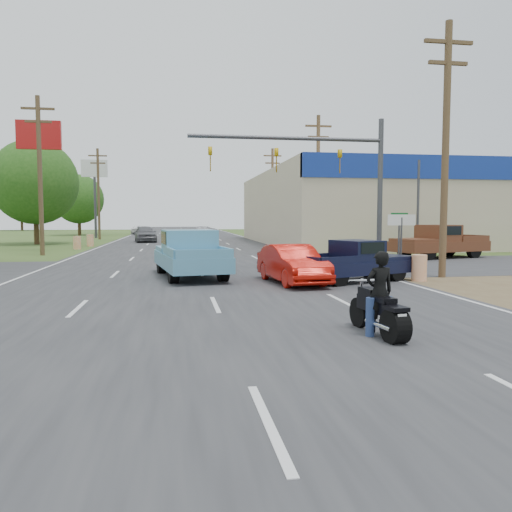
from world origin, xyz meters
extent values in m
plane|color=#314A1D|center=(0.00, 0.00, 0.00)|extent=(200.00, 200.00, 0.00)
cube|color=#2D2D30|center=(0.00, 40.00, 0.01)|extent=(15.00, 180.00, 0.02)
cube|color=#2D2D30|center=(0.00, 18.00, 0.01)|extent=(120.00, 10.00, 0.02)
cube|color=#B7A88C|center=(32.00, 40.00, 3.30)|extent=(50.00, 28.00, 6.60)
cylinder|color=#4C3823|center=(9.50, 13.00, 5.00)|extent=(0.28, 0.28, 10.00)
cube|color=#4C3823|center=(9.50, 13.00, 9.20)|extent=(2.00, 0.14, 0.14)
cube|color=#4C3823|center=(9.50, 13.00, 8.40)|extent=(1.60, 0.14, 0.14)
cylinder|color=#4C3823|center=(9.50, 31.00, 5.00)|extent=(0.28, 0.28, 10.00)
cube|color=#4C3823|center=(9.50, 31.00, 9.20)|extent=(2.00, 0.14, 0.14)
cube|color=#4C3823|center=(9.50, 31.00, 8.40)|extent=(1.60, 0.14, 0.14)
cylinder|color=#4C3823|center=(9.50, 49.00, 5.00)|extent=(0.28, 0.28, 10.00)
cube|color=#4C3823|center=(9.50, 49.00, 9.20)|extent=(2.00, 0.14, 0.14)
cube|color=#4C3823|center=(9.50, 49.00, 8.40)|extent=(1.60, 0.14, 0.14)
cylinder|color=#4C3823|center=(-9.50, 28.00, 5.00)|extent=(0.28, 0.28, 10.00)
cube|color=#4C3823|center=(-9.50, 28.00, 9.20)|extent=(2.00, 0.14, 0.14)
cube|color=#4C3823|center=(-9.50, 28.00, 8.40)|extent=(1.60, 0.14, 0.14)
cylinder|color=#4C3823|center=(-9.50, 52.00, 5.00)|extent=(0.28, 0.28, 10.00)
cube|color=#4C3823|center=(-9.50, 52.00, 9.20)|extent=(2.00, 0.14, 0.14)
cube|color=#4C3823|center=(-9.50, 52.00, 8.40)|extent=(1.60, 0.14, 0.14)
cylinder|color=#422D19|center=(-13.50, 42.00, 1.62)|extent=(0.44, 0.44, 3.24)
sphere|color=#1F4C15|center=(-13.50, 42.00, 5.58)|extent=(7.56, 7.56, 7.56)
cylinder|color=#422D19|center=(-14.20, 66.00, 1.44)|extent=(0.44, 0.44, 2.88)
sphere|color=#1F4C15|center=(-14.20, 66.00, 4.96)|extent=(6.72, 6.72, 6.72)
cylinder|color=#422D19|center=(30.00, 95.00, 1.71)|extent=(0.44, 0.44, 3.42)
sphere|color=#1F4C15|center=(30.00, 95.00, 5.89)|extent=(7.98, 7.98, 7.98)
cylinder|color=#422D19|center=(-30.00, 95.00, 1.89)|extent=(0.44, 0.44, 3.78)
sphere|color=#1F4C15|center=(-30.00, 95.00, 6.51)|extent=(8.82, 8.82, 8.82)
cylinder|color=orange|center=(8.00, 12.00, 0.50)|extent=(0.56, 0.56, 1.00)
cylinder|color=orange|center=(8.40, 20.50, 0.50)|extent=(0.56, 0.56, 1.00)
cylinder|color=orange|center=(-8.50, 34.00, 0.50)|extent=(0.56, 0.56, 1.00)
cylinder|color=orange|center=(-8.20, 38.00, 0.50)|extent=(0.56, 0.56, 1.00)
cylinder|color=#3F3F44|center=(-10.50, 32.00, 4.50)|extent=(0.30, 0.30, 9.00)
cube|color=#B21414|center=(-10.50, 32.00, 8.20)|extent=(3.00, 0.35, 2.00)
cylinder|color=#3F3F44|center=(-10.50, 56.00, 4.50)|extent=(0.30, 0.30, 9.00)
cube|color=white|center=(-10.50, 56.00, 8.20)|extent=(3.00, 0.35, 2.00)
cylinder|color=#3F3F44|center=(8.20, 14.00, 1.20)|extent=(0.08, 0.08, 2.40)
cube|color=white|center=(8.20, 14.00, 2.30)|extent=(1.20, 0.05, 0.45)
cylinder|color=#3F3F44|center=(8.80, 15.50, 1.20)|extent=(0.08, 0.08, 2.40)
cube|color=#0C591E|center=(8.80, 15.50, 2.50)|extent=(0.80, 0.04, 0.22)
cylinder|color=#3F3F44|center=(8.50, 17.00, 3.50)|extent=(0.24, 0.24, 7.00)
cylinder|color=#3F3F44|center=(4.00, 17.00, 6.00)|extent=(9.00, 0.18, 0.18)
imported|color=gold|center=(6.50, 17.00, 5.55)|extent=(0.18, 0.40, 1.10)
imported|color=gold|center=(3.50, 17.00, 5.55)|extent=(0.18, 0.40, 1.10)
imported|color=gold|center=(0.50, 17.00, 5.55)|extent=(0.18, 0.40, 1.10)
imported|color=#B51108|center=(3.12, 12.09, 0.70)|extent=(2.00, 4.40, 1.40)
cylinder|color=black|center=(3.06, 3.29, 0.33)|extent=(0.40, 0.70, 0.66)
cylinder|color=black|center=(2.87, 4.73, 0.33)|extent=(0.20, 0.67, 0.66)
cube|color=black|center=(2.96, 4.04, 0.62)|extent=(0.37, 1.22, 0.30)
cube|color=black|center=(2.93, 4.28, 0.82)|extent=(0.33, 0.58, 0.22)
cube|color=black|center=(3.00, 3.74, 0.78)|extent=(0.37, 0.58, 0.10)
cylinder|color=white|center=(2.89, 4.58, 1.05)|extent=(0.65, 0.13, 0.05)
cube|color=white|center=(3.08, 3.07, 0.55)|extent=(0.18, 0.04, 0.12)
imported|color=black|center=(2.98, 3.89, 0.81)|extent=(0.64, 0.46, 1.63)
cylinder|color=black|center=(-1.68, 16.16, 0.44)|extent=(0.46, 0.92, 0.88)
cylinder|color=black|center=(0.16, 16.44, 0.44)|extent=(0.46, 0.92, 0.88)
cylinder|color=black|center=(-1.16, 12.75, 0.44)|extent=(0.46, 0.92, 0.88)
cylinder|color=black|center=(0.68, 13.03, 0.44)|extent=(0.46, 0.92, 0.88)
cube|color=#5698BA|center=(-0.50, 14.59, 0.68)|extent=(3.05, 6.01, 0.57)
cube|color=#5698BA|center=(-0.76, 16.30, 1.05)|extent=(2.40, 2.47, 0.20)
cube|color=#5698BA|center=(-0.52, 14.71, 1.43)|extent=(2.27, 2.01, 0.94)
cube|color=black|center=(-0.52, 14.71, 1.60)|extent=(2.26, 1.67, 0.50)
cube|color=#5698BA|center=(-0.08, 11.81, 1.13)|extent=(2.02, 0.39, 0.33)
cylinder|color=black|center=(6.57, 13.44, 0.36)|extent=(0.77, 0.52, 0.72)
cylinder|color=black|center=(7.13, 12.03, 0.36)|extent=(0.77, 0.52, 0.72)
cylinder|color=black|center=(3.96, 12.41, 0.36)|extent=(0.77, 0.52, 0.72)
cylinder|color=black|center=(4.51, 11.01, 0.36)|extent=(0.77, 0.52, 0.72)
cube|color=black|center=(5.54, 12.22, 0.56)|extent=(5.02, 3.39, 0.47)
cube|color=black|center=(6.85, 12.74, 0.86)|extent=(2.28, 2.24, 0.16)
cube|color=black|center=(5.63, 12.26, 1.17)|extent=(1.91, 2.06, 0.77)
cube|color=black|center=(5.63, 12.26, 1.31)|extent=(1.67, 1.99, 0.41)
cube|color=black|center=(3.41, 11.38, 0.92)|extent=(0.67, 1.57, 0.27)
cylinder|color=black|center=(12.95, 20.58, 0.46)|extent=(0.97, 0.58, 0.92)
cylinder|color=black|center=(12.42, 22.43, 0.46)|extent=(0.97, 0.58, 0.92)
cylinder|color=black|center=(16.38, 21.57, 0.46)|extent=(0.97, 0.58, 0.92)
cylinder|color=black|center=(15.85, 23.42, 0.46)|extent=(0.97, 0.58, 0.92)
cube|color=#5B2F1B|center=(14.40, 22.00, 0.71)|extent=(6.35, 3.85, 0.59)
cube|color=#5B2F1B|center=(12.69, 21.50, 1.09)|extent=(2.78, 2.72, 0.21)
cube|color=#5B2F1B|center=(14.29, 21.97, 1.49)|extent=(2.30, 2.52, 0.97)
cube|color=black|center=(14.29, 21.97, 1.66)|extent=(1.97, 2.46, 0.51)
cube|color=#5B2F1B|center=(17.20, 22.81, 1.17)|extent=(0.67, 2.05, 0.34)
imported|color=slate|center=(-4.06, 44.73, 0.82)|extent=(2.54, 5.04, 1.65)
imported|color=silver|center=(2.31, 60.33, 0.63)|extent=(2.10, 4.47, 1.26)
imported|color=white|center=(-6.50, 69.03, 0.62)|extent=(2.21, 4.51, 1.23)
camera|label=1|loc=(-1.02, -5.49, 2.38)|focal=35.00mm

